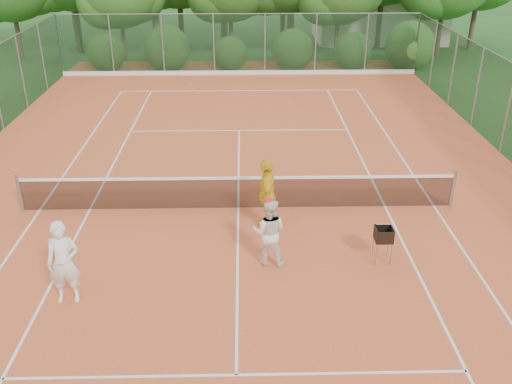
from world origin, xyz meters
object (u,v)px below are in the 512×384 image
player_white (64,263)px  player_yellow (267,195)px  player_center_grp (269,232)px  ball_hopper (384,235)px

player_white → player_yellow: (4.29, 2.98, 0.04)m
player_white → player_center_grp: size_ratio=1.11×
player_white → player_center_grp: (4.28, 1.35, -0.10)m
player_center_grp → ball_hopper: 2.65m
player_center_grp → ball_hopper: (2.65, 0.00, -0.12)m
player_center_grp → ball_hopper: bearing=0.0°
player_center_grp → ball_hopper: player_center_grp is taller
player_white → ball_hopper: size_ratio=2.09×
player_white → player_center_grp: player_white is taller
player_center_grp → player_yellow: player_yellow is taller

